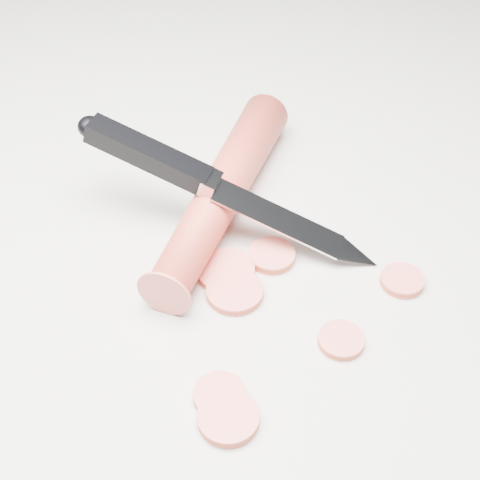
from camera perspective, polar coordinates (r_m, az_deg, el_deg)
ground at (r=0.49m, az=-2.17°, el=-1.70°), size 2.40×2.40×0.00m
carrot at (r=0.51m, az=-1.48°, el=4.23°), size 0.20×0.15×0.03m
carrot_slice_0 at (r=0.40m, az=-1.01°, el=-14.91°), size 0.04×0.04×0.01m
carrot_slice_1 at (r=0.41m, az=-1.76°, el=-13.09°), size 0.03×0.03×0.01m
carrot_slice_2 at (r=0.47m, az=-1.23°, el=-2.64°), size 0.04×0.04×0.01m
carrot_slice_3 at (r=0.48m, az=2.72°, el=-1.34°), size 0.03×0.03×0.01m
carrot_slice_4 at (r=0.48m, az=13.66°, el=-3.37°), size 0.03×0.03×0.01m
carrot_slice_5 at (r=0.46m, az=-0.44°, el=-4.42°), size 0.04×0.04×0.01m
carrot_slice_6 at (r=0.44m, az=8.61°, el=-8.44°), size 0.03×0.03×0.01m
kitchen_knife at (r=0.48m, az=-1.08°, el=4.42°), size 0.15×0.21×0.08m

